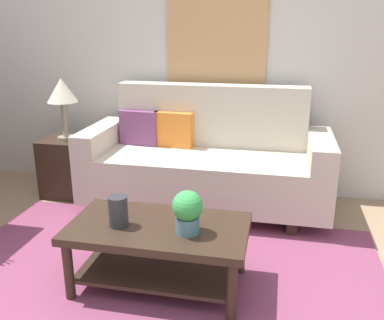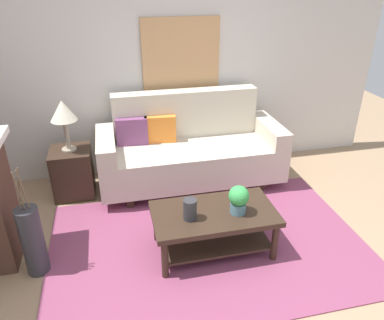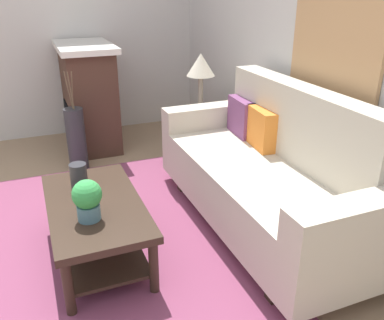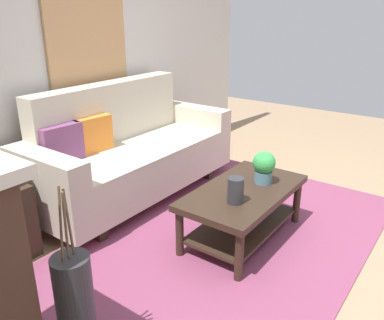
# 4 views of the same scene
# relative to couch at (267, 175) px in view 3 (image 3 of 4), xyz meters

# --- Properties ---
(ground_plane) EXTENTS (9.40, 9.40, 0.00)m
(ground_plane) POSITION_rel_couch_xyz_m (-0.10, -1.71, -0.43)
(ground_plane) COLOR #9E7F60
(wall_back) EXTENTS (5.40, 0.10, 2.70)m
(wall_back) POSITION_rel_couch_xyz_m (-0.10, 0.54, 0.92)
(wall_back) COLOR silver
(wall_back) RESTS_ON ground_plane
(wall_left) EXTENTS (0.10, 5.20, 2.70)m
(wall_left) POSITION_rel_couch_xyz_m (-2.84, -1.11, 0.92)
(wall_left) COLOR silver
(wall_left) RESTS_ON ground_plane
(area_rug) EXTENTS (2.95, 1.94, 0.01)m
(area_rug) POSITION_rel_couch_xyz_m (-0.10, -1.21, -0.42)
(area_rug) COLOR #843D5B
(area_rug) RESTS_ON ground_plane
(couch) EXTENTS (2.13, 0.84, 1.08)m
(couch) POSITION_rel_couch_xyz_m (0.00, 0.00, 0.00)
(couch) COLOR beige
(couch) RESTS_ON ground_plane
(throw_pillow_plum) EXTENTS (0.37, 0.15, 0.32)m
(throw_pillow_plum) POSITION_rel_couch_xyz_m (-0.66, 0.13, 0.25)
(throw_pillow_plum) COLOR #7A4270
(throw_pillow_plum) RESTS_ON couch
(throw_pillow_orange) EXTENTS (0.37, 0.16, 0.32)m
(throw_pillow_orange) POSITION_rel_couch_xyz_m (-0.33, 0.13, 0.25)
(throw_pillow_orange) COLOR orange
(throw_pillow_orange) RESTS_ON couch
(coffee_table) EXTENTS (1.10, 0.60, 0.43)m
(coffee_table) POSITION_rel_couch_xyz_m (-0.07, -1.28, -0.12)
(coffee_table) COLOR #332319
(coffee_table) RESTS_ON ground_plane
(tabletop_vase) EXTENTS (0.12, 0.12, 0.19)m
(tabletop_vase) POSITION_rel_couch_xyz_m (-0.30, -1.34, 0.09)
(tabletop_vase) COLOR #2D2D33
(tabletop_vase) RESTS_ON coffee_table
(potted_plant_tabletop) EXTENTS (0.18, 0.18, 0.26)m
(potted_plant_tabletop) POSITION_rel_couch_xyz_m (0.13, -1.34, 0.14)
(potted_plant_tabletop) COLOR slate
(potted_plant_tabletop) RESTS_ON coffee_table
(side_table) EXTENTS (0.44, 0.44, 0.56)m
(side_table) POSITION_rel_couch_xyz_m (-1.36, 0.03, -0.15)
(side_table) COLOR #332319
(side_table) RESTS_ON ground_plane
(table_lamp) EXTENTS (0.28, 0.28, 0.57)m
(table_lamp) POSITION_rel_couch_xyz_m (-1.36, 0.03, 0.56)
(table_lamp) COLOR gray
(table_lamp) RESTS_ON side_table
(fireplace) EXTENTS (1.02, 0.58, 1.16)m
(fireplace) POSITION_rel_couch_xyz_m (-2.24, -0.95, 0.16)
(fireplace) COLOR #472D23
(fireplace) RESTS_ON ground_plane
(floor_vase) EXTENTS (0.19, 0.19, 0.64)m
(floor_vase) POSITION_rel_couch_xyz_m (-1.62, -1.21, -0.11)
(floor_vase) COLOR #2D2D33
(floor_vase) RESTS_ON ground_plane
(floor_vase_branch_a) EXTENTS (0.04, 0.03, 0.36)m
(floor_vase_branch_a) POSITION_rel_couch_xyz_m (-1.60, -1.21, 0.39)
(floor_vase_branch_a) COLOR brown
(floor_vase_branch_a) RESTS_ON floor_vase
(floor_vase_branch_b) EXTENTS (0.05, 0.03, 0.36)m
(floor_vase_branch_b) POSITION_rel_couch_xyz_m (-1.63, -1.19, 0.39)
(floor_vase_branch_b) COLOR brown
(floor_vase_branch_b) RESTS_ON floor_vase
(floor_vase_branch_c) EXTENTS (0.03, 0.05, 0.36)m
(floor_vase_branch_c) POSITION_rel_couch_xyz_m (-1.63, -1.22, 0.39)
(floor_vase_branch_c) COLOR brown
(floor_vase_branch_c) RESTS_ON floor_vase
(framed_painting) EXTENTS (0.92, 0.03, 0.86)m
(framed_painting) POSITION_rel_couch_xyz_m (0.00, 0.47, 1.01)
(framed_painting) COLOR tan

